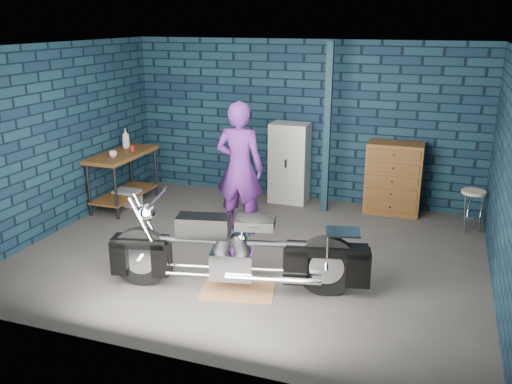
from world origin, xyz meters
TOP-DOWN VIEW (x-y plane):
  - ground at (0.00, 0.00)m, footprint 6.00×6.00m
  - room_walls at (0.00, 0.55)m, footprint 6.02×5.01m
  - support_post at (0.55, 1.95)m, footprint 0.10×0.10m
  - workbench at (-2.68, 1.11)m, footprint 0.60×1.40m
  - drip_mat at (0.19, -1.05)m, footprint 0.97×0.81m
  - motorcycle at (0.19, -1.05)m, footprint 2.63×1.24m
  - person at (-0.44, 0.67)m, footprint 0.72×0.48m
  - storage_bin at (-2.66, 1.14)m, footprint 0.41×0.29m
  - locker at (-0.14, 2.23)m, footprint 0.63×0.45m
  - tool_chest at (1.60, 2.23)m, footprint 0.87×0.48m
  - shop_stool at (2.78, 1.78)m, footprint 0.41×0.41m
  - cup_a at (-2.65, 0.82)m, footprint 0.14×0.14m
  - mug_red at (-2.58, 1.26)m, footprint 0.08×0.08m
  - bottle at (-2.80, 1.44)m, footprint 0.17×0.17m

SIDE VIEW (x-z plane):
  - ground at x=0.00m, z-range 0.00..0.00m
  - drip_mat at x=0.19m, z-range 0.00..0.01m
  - storage_bin at x=-2.66m, z-range 0.00..0.26m
  - shop_stool at x=2.78m, z-range 0.00..0.63m
  - workbench at x=-2.68m, z-range 0.00..0.91m
  - motorcycle at x=0.19m, z-range 0.00..1.12m
  - tool_chest at x=1.60m, z-range 0.00..1.15m
  - locker at x=-0.14m, z-range 0.00..1.36m
  - cup_a at x=-2.65m, z-range 0.91..1.01m
  - mug_red at x=-2.58m, z-range 0.91..1.01m
  - person at x=-0.44m, z-range 0.00..1.93m
  - bottle at x=-2.80m, z-range 0.91..1.24m
  - support_post at x=0.55m, z-range 0.00..2.70m
  - room_walls at x=0.00m, z-range 0.55..3.26m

